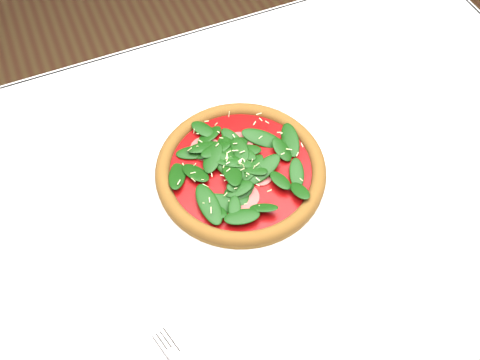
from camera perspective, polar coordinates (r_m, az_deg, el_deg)
name	(u,v)px	position (r m, az deg, el deg)	size (l,w,h in m)	color
ground	(259,320)	(1.60, 2.05, -14.72)	(6.00, 6.00, 0.00)	brown
dining_table	(269,207)	(1.01, 3.15, -2.84)	(1.21, 0.81, 0.75)	silver
plate	(241,175)	(0.92, 0.07, 0.56)	(0.34, 0.34, 0.01)	white
pizza	(241,168)	(0.90, 0.08, 1.24)	(0.34, 0.34, 0.04)	brown
saucer_far	(406,22)	(1.23, 17.32, 15.76)	(0.14, 0.14, 0.01)	white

